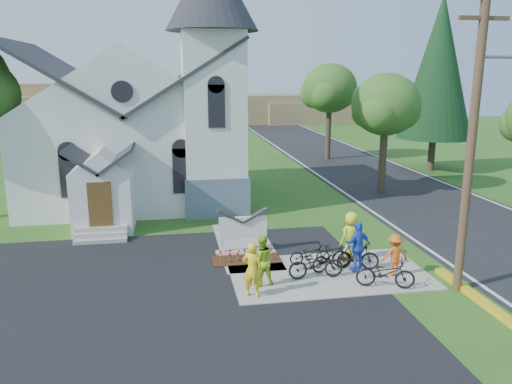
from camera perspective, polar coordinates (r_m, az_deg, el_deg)
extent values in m
plane|color=#2E5A19|center=(17.49, 4.04, -10.29)|extent=(120.00, 120.00, 0.00)
cube|color=black|center=(15.55, -20.77, -14.35)|extent=(20.00, 16.00, 0.02)
cube|color=black|center=(34.28, 14.36, 1.22)|extent=(8.00, 90.00, 0.02)
cube|color=#9E9A8E|center=(18.31, 8.28, -9.19)|extent=(7.00, 4.00, 0.05)
cube|color=white|center=(28.96, -13.87, 4.07)|extent=(11.00, 9.00, 5.00)
cube|color=slate|center=(26.03, -4.68, 0.02)|extent=(3.20, 3.20, 2.00)
cube|color=white|center=(25.45, -4.83, 7.70)|extent=(3.00, 3.00, 9.00)
cube|color=white|center=(23.71, -17.01, -0.88)|extent=(2.60, 2.40, 2.80)
cube|color=brown|center=(22.50, -17.39, -1.40)|extent=(1.00, 0.10, 2.00)
cube|color=#9E9A8E|center=(20.17, -1.48, -6.80)|extent=(2.20, 0.40, 0.10)
cube|color=white|center=(19.90, -3.92, -5.58)|extent=(0.12, 0.12, 1.00)
cube|color=white|center=(20.14, 0.91, -5.32)|extent=(0.12, 0.12, 1.00)
cube|color=white|center=(19.84, -1.50, -4.09)|extent=(1.90, 0.14, 0.90)
cube|color=#3A240F|center=(19.34, -1.09, -7.76)|extent=(2.60, 1.10, 0.07)
cylinder|color=#452F22|center=(16.91, 23.42, 5.45)|extent=(0.28, 0.28, 10.00)
cube|color=#452F22|center=(16.86, 24.61, 17.63)|extent=(1.60, 0.12, 0.12)
cylinder|color=#3D2E21|center=(30.61, 14.27, 3.63)|extent=(0.44, 0.44, 4.05)
ellipsoid|color=#305B1F|center=(30.25, 14.63, 9.66)|extent=(4.00, 4.00, 3.60)
cylinder|color=#3D2E21|center=(41.86, 8.26, 6.77)|extent=(0.44, 0.44, 4.50)
ellipsoid|color=#305B1F|center=(41.60, 8.43, 11.66)|extent=(4.40, 4.40, 3.96)
cylinder|color=#3D2E21|center=(38.94, 19.41, 4.09)|extent=(0.50, 0.50, 2.40)
cone|color=black|center=(38.50, 20.15, 13.22)|extent=(5.20, 5.20, 10.00)
cube|color=#7B6245|center=(72.38, -1.98, 9.48)|extent=(60.00, 8.00, 4.00)
cube|color=#7B6245|center=(73.89, -14.77, 9.75)|extent=(30.00, 6.00, 5.60)
cube|color=#7B6245|center=(74.41, 10.70, 8.98)|extent=(25.00, 6.00, 3.00)
imported|color=yellow|center=(16.02, -0.41, -8.85)|extent=(0.78, 0.66, 1.80)
imported|color=black|center=(18.85, 6.16, -7.05)|extent=(1.55, 0.58, 0.81)
imported|color=#9CCA26|center=(16.85, 0.61, -7.80)|extent=(0.93, 0.77, 1.75)
imported|color=black|center=(18.32, 8.72, -7.43)|extent=(1.74, 0.87, 1.01)
imported|color=blue|center=(18.32, 11.58, -6.16)|extent=(1.17, 0.80, 1.84)
imported|color=black|center=(17.62, 6.87, -8.19)|extent=(1.95, 0.69, 1.03)
imported|color=#DC5918|center=(18.29, 15.57, -6.95)|extent=(0.99, 0.58, 1.52)
imported|color=black|center=(18.66, 11.30, -7.10)|extent=(1.77, 1.06, 1.03)
imported|color=yellow|center=(19.28, 10.83, -5.01)|extent=(1.09, 0.89, 1.91)
imported|color=black|center=(17.33, 14.57, -8.95)|extent=(2.04, 1.27, 1.01)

